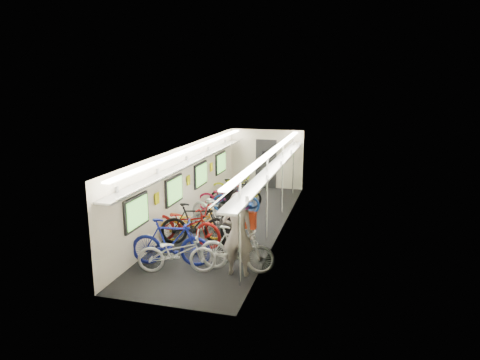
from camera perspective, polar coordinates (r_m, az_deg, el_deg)
The scene contains 16 objects.
train_car_shell at distance 13.46m, azimuth -1.64°, elevation 1.75°, with size 10.00×10.00×10.00m.
bicycle_0 at distance 9.97m, azimuth -8.43°, elevation -9.55°, with size 0.63×1.80×0.94m, color silver.
bicycle_1 at distance 10.30m, azimuth -9.21°, elevation -8.21°, with size 0.54×1.92×1.16m, color navy.
bicycle_2 at distance 11.54m, azimuth -7.26°, elevation -5.87°, with size 0.75×2.16×1.13m, color #9E1311.
bicycle_3 at distance 11.53m, azimuth -5.92°, elevation -5.82°, with size 0.54×1.90×1.14m, color black.
bicycle_4 at distance 11.81m, azimuth -6.25°, elevation -5.80°, with size 0.65×1.86×0.97m, color #F3A216.
bicycle_5 at distance 12.35m, azimuth -2.81°, elevation -4.83°, with size 0.47×1.66×1.00m, color silver.
bicycle_6 at distance 12.75m, azimuth -2.76°, elevation -4.01°, with size 0.73×2.10×1.11m, color #9D9DA1.
bicycle_7 at distance 14.14m, azimuth -0.55°, elevation -2.58°, with size 0.46×1.61×0.97m, color #1A429D.
bicycle_8 at distance 14.44m, azimuth -2.10°, elevation -2.28°, with size 0.64×1.82×0.96m, color maroon.
bicycle_9 at distance 14.58m, azimuth -0.59°, elevation -1.88°, with size 0.51×1.80×1.08m, color black.
bicycle_10 at distance 15.93m, azimuth -0.64°, elevation -0.76°, with size 0.66×1.89×0.99m, color #AEBC11.
bicycle_11 at distance 9.89m, azimuth -0.45°, elevation -9.20°, with size 0.50×1.79×1.07m, color silver.
passenger_near at distance 9.57m, azimuth -0.29°, elevation -7.21°, with size 0.70×0.46×1.93m, color gray.
passenger_mid at distance 10.84m, azimuth -1.26°, elevation -5.14°, with size 0.88×0.68×1.80m, color black.
backpack at distance 9.49m, azimuth 1.36°, elevation -5.39°, with size 0.26×0.14×0.38m, color #AC2A11.
Camera 1 is at (3.44, -11.93, 4.26)m, focal length 32.00 mm.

